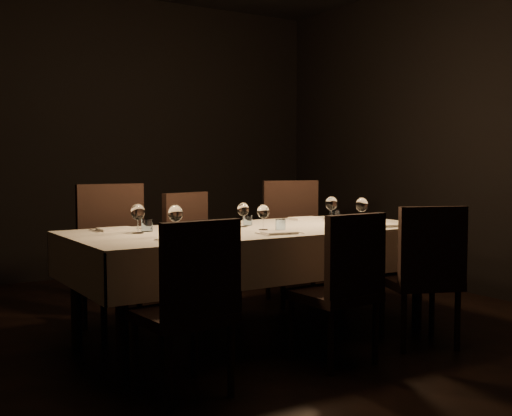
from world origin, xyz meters
TOP-DOWN VIEW (x-y plane):
  - room at (0.00, 0.00)m, footprint 5.01×6.01m
  - dining_table at (0.00, 0.00)m, footprint 2.52×1.12m
  - chair_near_left at (-0.90, -0.80)m, footprint 0.48×0.48m
  - place_setting_near_left at (-0.65, -0.22)m, footprint 0.34×0.41m
  - chair_near_center at (0.11, -0.79)m, footprint 0.46×0.46m
  - place_setting_near_center at (-0.01, -0.22)m, footprint 0.31×0.40m
  - chair_near_right at (0.80, -0.79)m, footprint 0.58×0.58m
  - place_setting_near_right at (0.85, -0.22)m, footprint 0.36×0.41m
  - chair_far_left at (-0.72, 0.73)m, footprint 0.51×0.51m
  - place_setting_far_left at (-0.80, 0.22)m, footprint 0.34×0.41m
  - chair_far_center at (-0.04, 0.82)m, footprint 0.59×0.59m
  - place_setting_far_center at (-0.02, 0.22)m, footprint 0.30×0.39m
  - chair_far_right at (0.93, 0.83)m, footprint 0.63×0.63m
  - place_setting_far_right at (0.76, 0.22)m, footprint 0.35×0.41m

SIDE VIEW (x-z plane):
  - chair_near_center at x=0.11m, z-range 0.05..0.96m
  - chair_near_left at x=-0.90m, z-range 0.05..0.97m
  - chair_near_right at x=0.80m, z-range 0.05..0.98m
  - chair_far_center at x=-0.04m, z-range 0.05..1.02m
  - chair_far_right at x=0.93m, z-range 0.05..1.10m
  - chair_far_left at x=-0.72m, z-range 0.05..1.10m
  - dining_table at x=0.00m, z-range 0.31..1.07m
  - place_setting_far_center at x=-0.02m, z-range 0.74..0.91m
  - place_setting_near_center at x=-0.01m, z-range 0.74..0.91m
  - place_setting_far_left at x=-0.80m, z-range 0.74..0.93m
  - place_setting_near_left at x=-0.65m, z-range 0.74..0.93m
  - place_setting_near_right at x=0.85m, z-range 0.74..0.93m
  - place_setting_far_right at x=0.76m, z-range 0.74..0.93m
  - room at x=0.00m, z-range -0.01..3.01m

